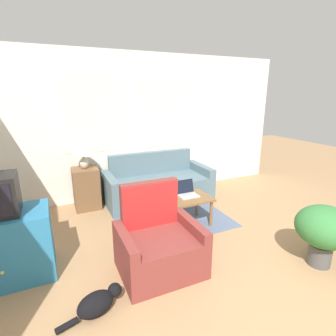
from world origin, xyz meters
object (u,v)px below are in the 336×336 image
Objects in this scene: armchair at (158,246)px; coffee_table at (180,202)px; couch at (157,185)px; cat_black at (97,303)px; laptop at (187,192)px; cup_navy at (158,196)px; potted_plant at (324,229)px; table_lamp at (83,149)px; snack_bowl at (163,202)px.

armchair reaches higher than coffee_table.
cat_black is (-1.49, -2.23, -0.15)m from couch.
coffee_table is 1.57× the size of cat_black.
cup_navy is at bearing 171.79° from laptop.
table_lamp is at bearing 129.04° from potted_plant.
armchair is at bearing -117.61° from snack_bowl.
laptop is 1.78m from potted_plant.
cat_black is at bearing -140.60° from coffee_table.
table_lamp is at bearing 128.30° from cup_navy.
cup_navy reaches higher than cat_black.
armchair is 4.40× the size of snack_bowl.
potted_plant is at bearing -24.77° from cat_black.
potted_plant reaches higher than snack_bowl.
armchair is 1.34× the size of potted_plant.
coffee_table is (1.14, -1.22, -0.65)m from table_lamp.
armchair is (-0.75, -1.86, 0.02)m from couch.
coffee_table is 1.31× the size of potted_plant.
armchair is 11.20× the size of cup_navy.
potted_plant is at bearing -60.04° from laptop.
snack_bowl is at bearing 62.39° from armchair.
coffee_table is 11.01× the size of cup_navy.
table_lamp reaches higher than couch.
armchair is at bearing -76.20° from table_lamp.
table_lamp is at bearing 173.99° from couch.
couch is 3.19× the size of cat_black.
potted_plant is 1.19× the size of cat_black.
couch is 22.42× the size of cup_navy.
armchair is 1.18m from laptop.
cup_navy is at bearing -111.47° from couch.
armchair is 1.02m from coffee_table.
snack_bowl is 0.30× the size of potted_plant.
cup_navy is (-0.28, 0.13, 0.09)m from coffee_table.
armchair is 2.18m from table_lamp.
coffee_table is (0.66, 0.77, 0.10)m from armchair.
table_lamp is 2.55m from cat_black.
cup_navy reaches higher than coffee_table.
table_lamp reaches higher than snack_bowl.
table_lamp is 2.14× the size of snack_bowl.
laptop is at bearing 119.96° from potted_plant.
snack_bowl is (-0.46, -0.17, -0.01)m from laptop.
coffee_table is at bearing 18.69° from snack_bowl.
snack_bowl is 0.36× the size of cat_black.
cup_navy is at bearing 67.47° from armchair.
cat_black is (-2.44, 0.34, -0.34)m from potted_plant.
couch is 2.75m from potted_plant.
couch is at bearing 110.27° from potted_plant.
snack_bowl is (0.84, -1.32, -0.56)m from table_lamp.
cup_navy is 1.73m from cat_black.
laptop is at bearing -86.74° from couch.
cup_navy is 0.23m from snack_bowl.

